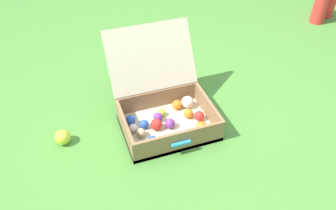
# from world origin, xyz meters

# --- Properties ---
(ground_plane) EXTENTS (16.00, 16.00, 0.00)m
(ground_plane) POSITION_xyz_m (0.00, 0.00, 0.00)
(ground_plane) COLOR #4C8C38
(open_suitcase) EXTENTS (0.53, 0.64, 0.49)m
(open_suitcase) POSITION_xyz_m (-0.04, 0.13, 0.11)
(open_suitcase) COLOR beige
(open_suitcase) RESTS_ON ground
(stray_ball_on_grass) EXTENTS (0.09, 0.09, 0.09)m
(stray_ball_on_grass) POSITION_xyz_m (-0.64, 0.14, 0.04)
(stray_ball_on_grass) COLOR #CCDB38
(stray_ball_on_grass) RESTS_ON ground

